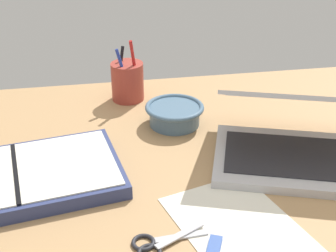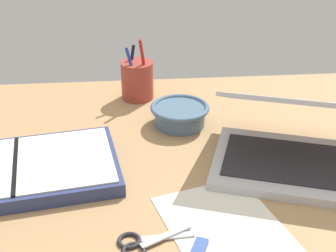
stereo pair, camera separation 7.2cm
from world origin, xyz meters
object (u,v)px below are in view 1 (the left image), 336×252
at_px(laptop, 303,138).
at_px(bowl, 175,114).
at_px(planner, 17,179).
at_px(scissors, 155,245).
at_px(pen_cup, 128,81).

bearing_deg(laptop, bowl, 158.29).
xyz_separation_m(planner, scissors, (0.23, -0.21, -0.01)).
relative_size(bowl, pen_cup, 0.82).
height_order(laptop, pen_cup, laptop).
distance_m(pen_cup, scissors, 0.55).
height_order(bowl, planner, bowl).
height_order(laptop, planner, laptop).
height_order(laptop, scissors, laptop).
bearing_deg(scissors, pen_cup, 72.96).
bearing_deg(pen_cup, bowl, -59.28).
bearing_deg(planner, pen_cup, 45.56).
distance_m(laptop, planner, 0.56).
bearing_deg(planner, laptop, -9.70).
distance_m(bowl, pen_cup, 0.18).
distance_m(bowl, planner, 0.38).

